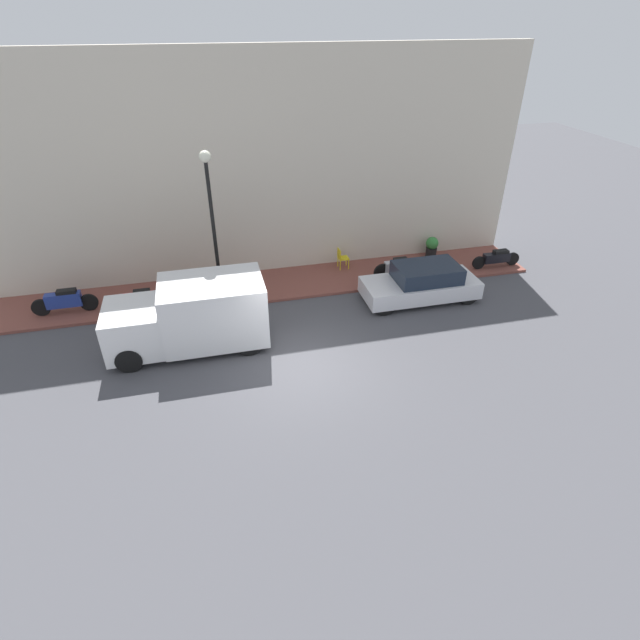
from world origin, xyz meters
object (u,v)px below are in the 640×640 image
Objects in this scene: delivery_van at (190,315)px; motorcycle_blue at (64,301)px; parked_car at (422,283)px; motorcycle_black at (497,258)px; motorcycle_red at (139,299)px; potted_plant at (432,247)px; streetlamp at (211,205)px; cafe_chair at (342,257)px; scooter_silver at (397,268)px.

delivery_van is 5.01m from motorcycle_blue.
parked_car is 2.01× the size of motorcycle_black.
delivery_van is (-1.01, 7.94, 0.44)m from parked_car.
potted_plant is at bearing -81.96° from motorcycle_red.
parked_car is 0.87× the size of delivery_van.
parked_car reaches higher than motorcycle_black.
motorcycle_black is at bearing -91.02° from motorcycle_blue.
motorcycle_black is at bearing -68.39° from parked_car.
streetlamp reaches higher than delivery_van.
motorcycle_blue is (1.81, 12.04, -0.07)m from parked_car.
cafe_chair is (1.36, 5.97, 0.08)m from motorcycle_black.
potted_plant is at bearing -87.97° from cafe_chair.
parked_car is 4.74× the size of potted_plant.
streetlamp is at bearing 107.00° from cafe_chair.
parked_car is 2.16× the size of motorcycle_red.
cafe_chair is (-0.14, 3.88, 0.01)m from potted_plant.
motorcycle_black is (1.53, -3.86, -0.15)m from parked_car.
motorcycle_blue is 2.45× the size of potted_plant.
parked_car is at bearing 149.68° from potted_plant.
parked_car is at bearing -143.87° from cafe_chair.
scooter_silver is 2.58m from potted_plant.
parked_car is 8.02m from delivery_van.
motorcycle_red is at bearing 90.49° from motorcycle_black.
scooter_silver is at bearing 125.50° from potted_plant.
cafe_chair is (1.47, -4.79, -3.01)m from streetlamp.
potted_plant reaches higher than motorcycle_red.
scooter_silver is at bearing 12.33° from parked_car.
delivery_van is 5.46× the size of potted_plant.
streetlamp is at bearing -23.10° from delivery_van.
delivery_van is 3.65m from streetlamp.
motorcycle_red is at bearing 90.68° from scooter_silver.
parked_car is 1.94× the size of motorcycle_blue.
delivery_van is 12.09m from motorcycle_black.
cafe_chair reaches higher than motorcycle_red.
motorcycle_blue is at bearing 85.66° from streetlamp.
motorcycle_blue is 13.87m from potted_plant.
delivery_van reaches higher than parked_car.
cafe_chair is (1.36, 1.77, 0.01)m from scooter_silver.
delivery_van is 2.49× the size of motorcycle_red.
potted_plant reaches higher than cafe_chair.
motorcycle_black is at bearing -77.84° from delivery_van.
parked_car is 3.58m from cafe_chair.
delivery_van reaches higher than scooter_silver.
potted_plant is (4.04, -9.71, -0.52)m from delivery_van.
delivery_van is at bearing 108.46° from scooter_silver.
motorcycle_red is 2.34× the size of cafe_chair.
streetlamp reaches higher than cafe_chair.
motorcycle_red is at bearing 101.07° from cafe_chair.
cafe_chair reaches higher than motorcycle_black.
motorcycle_blue reaches higher than motorcycle_red.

